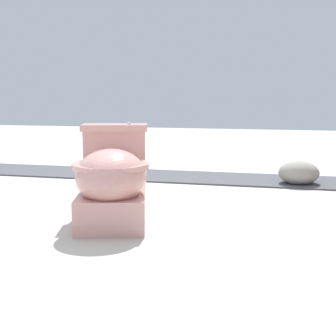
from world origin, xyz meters
TOP-DOWN VIEW (x-y plane):
  - ground_plane at (0.00, 0.00)m, footprint 14.00×14.00m
  - gravel_strip at (-1.32, 0.50)m, footprint 0.56×8.00m
  - toilet at (0.09, 0.25)m, footprint 0.71×0.53m
  - boulder_near at (-1.23, 1.24)m, footprint 0.36×0.37m

SIDE VIEW (x-z plane):
  - ground_plane at x=0.00m, z-range 0.00..0.00m
  - gravel_strip at x=-1.32m, z-range 0.00..0.01m
  - boulder_near at x=-1.23m, z-range 0.00..0.18m
  - toilet at x=0.09m, z-range -0.04..0.48m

